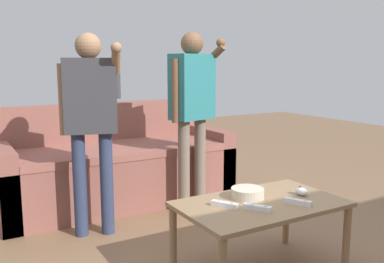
# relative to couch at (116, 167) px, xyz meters

# --- Properties ---
(ground_plane) EXTENTS (12.00, 12.00, 0.00)m
(ground_plane) POSITION_rel_couch_xyz_m (0.15, -1.45, -0.31)
(ground_plane) COLOR brown
(couch) EXTENTS (2.00, 0.83, 0.85)m
(couch) POSITION_rel_couch_xyz_m (0.00, 0.00, 0.00)
(couch) COLOR brown
(couch) RESTS_ON ground
(coffee_table) EXTENTS (0.94, 0.57, 0.44)m
(coffee_table) POSITION_rel_couch_xyz_m (0.24, -1.73, 0.08)
(coffee_table) COLOR #997551
(coffee_table) RESTS_ON ground
(snack_bowl) EXTENTS (0.19, 0.19, 0.06)m
(snack_bowl) POSITION_rel_couch_xyz_m (0.22, -1.63, 0.16)
(snack_bowl) COLOR beige
(snack_bowl) RESTS_ON coffee_table
(game_remote_nunchuk) EXTENTS (0.06, 0.09, 0.05)m
(game_remote_nunchuk) POSITION_rel_couch_xyz_m (0.53, -1.75, 0.16)
(game_remote_nunchuk) COLOR white
(game_remote_nunchuk) RESTS_ON coffee_table
(player_right) EXTENTS (0.47, 0.29, 1.47)m
(player_right) POSITION_rel_couch_xyz_m (0.47, -0.55, 0.62)
(player_right) COLOR #756656
(player_right) RESTS_ON ground
(player_left) EXTENTS (0.41, 0.39, 1.43)m
(player_left) POSITION_rel_couch_xyz_m (-0.41, -0.66, 0.59)
(player_left) COLOR #2D3856
(player_left) RESTS_ON ground
(game_remote_wand_near) EXTENTS (0.10, 0.16, 0.03)m
(game_remote_wand_near) POSITION_rel_couch_xyz_m (0.39, -1.87, 0.15)
(game_remote_wand_near) COLOR white
(game_remote_wand_near) RESTS_ON coffee_table
(game_remote_wand_far) EXTENTS (0.11, 0.15, 0.03)m
(game_remote_wand_far) POSITION_rel_couch_xyz_m (0.01, -1.70, 0.15)
(game_remote_wand_far) COLOR white
(game_remote_wand_far) RESTS_ON coffee_table
(game_remote_wand_spare) EXTENTS (0.11, 0.15, 0.03)m
(game_remote_wand_spare) POSITION_rel_couch_xyz_m (0.13, -1.83, 0.15)
(game_remote_wand_spare) COLOR white
(game_remote_wand_spare) RESTS_ON coffee_table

